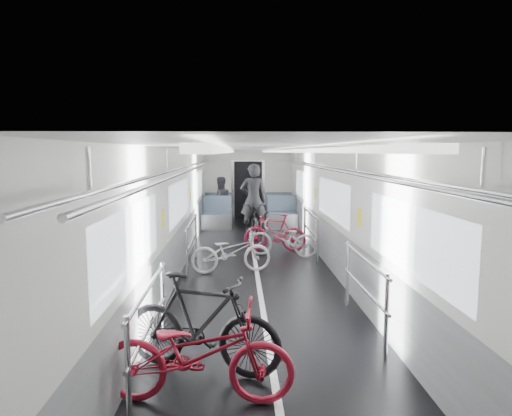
# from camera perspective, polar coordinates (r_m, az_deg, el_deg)

# --- Properties ---
(car_shell) EXTENTS (3.02, 14.01, 2.41)m
(car_shell) POSITION_cam_1_polar(r_m,az_deg,el_deg) (10.56, -0.33, 0.51)
(car_shell) COLOR black
(car_shell) RESTS_ON ground
(bike_left_near) EXTENTS (1.84, 0.77, 0.94)m
(bike_left_near) POSITION_cam_1_polar(r_m,az_deg,el_deg) (4.46, -7.32, -17.62)
(bike_left_near) COLOR maroon
(bike_left_near) RESTS_ON floor
(bike_left_mid) EXTENTS (1.84, 1.07, 1.07)m
(bike_left_mid) POSITION_cam_1_polar(r_m,az_deg,el_deg) (4.98, -6.90, -14.10)
(bike_left_mid) COLOR black
(bike_left_mid) RESTS_ON floor
(bike_left_far) EXTENTS (1.63, 0.80, 0.82)m
(bike_left_far) POSITION_cam_1_polar(r_m,az_deg,el_deg) (8.87, -3.15, -5.46)
(bike_left_far) COLOR silver
(bike_left_far) RESTS_ON floor
(bike_right_mid) EXTENTS (1.65, 1.01, 0.82)m
(bike_right_mid) POSITION_cam_1_polar(r_m,az_deg,el_deg) (10.19, 3.37, -3.83)
(bike_right_mid) COLOR #99999D
(bike_right_mid) RESTS_ON floor
(bike_right_far) EXTENTS (1.52, 0.68, 0.88)m
(bike_right_far) POSITION_cam_1_polar(r_m,az_deg,el_deg) (10.76, 2.36, -3.08)
(bike_right_far) COLOR maroon
(bike_right_far) RESTS_ON floor
(bike_aisle) EXTENTS (0.86, 1.89, 0.96)m
(bike_aisle) POSITION_cam_1_polar(r_m,az_deg,el_deg) (12.58, -0.47, -1.42)
(bike_aisle) COLOR black
(bike_aisle) RESTS_ON floor
(person_standing) EXTENTS (0.74, 0.49, 2.01)m
(person_standing) POSITION_cam_1_polar(r_m,az_deg,el_deg) (12.61, -0.34, 1.01)
(person_standing) COLOR black
(person_standing) RESTS_ON floor
(person_seated) EXTENTS (0.91, 0.81, 1.56)m
(person_seated) POSITION_cam_1_polar(r_m,az_deg,el_deg) (14.37, -4.50, 0.82)
(person_seated) COLOR #29262D
(person_seated) RESTS_ON floor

